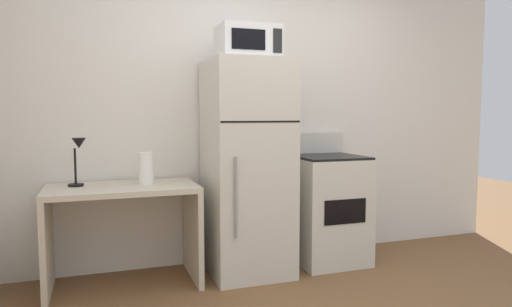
% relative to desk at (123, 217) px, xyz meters
% --- Properties ---
extents(wall_back_white, '(5.00, 0.10, 2.60)m').
position_rel_desk_xyz_m(wall_back_white, '(1.17, 0.38, 0.78)').
color(wall_back_white, silver).
rests_on(wall_back_white, ground).
extents(desk, '(1.08, 0.62, 0.75)m').
position_rel_desk_xyz_m(desk, '(0.00, 0.00, 0.00)').
color(desk, beige).
rests_on(desk, ground).
extents(desk_lamp, '(0.14, 0.12, 0.35)m').
position_rel_desk_xyz_m(desk_lamp, '(-0.30, 0.07, 0.47)').
color(desk_lamp, black).
rests_on(desk_lamp, desk).
extents(paper_towel_roll, '(0.11, 0.11, 0.24)m').
position_rel_desk_xyz_m(paper_towel_roll, '(0.17, 0.02, 0.35)').
color(paper_towel_roll, white).
rests_on(paper_towel_roll, desk).
extents(refrigerator, '(0.62, 0.68, 1.69)m').
position_rel_desk_xyz_m(refrigerator, '(0.96, -0.02, 0.33)').
color(refrigerator, beige).
rests_on(refrigerator, ground).
extents(microwave, '(0.46, 0.35, 0.26)m').
position_rel_desk_xyz_m(microwave, '(0.96, -0.04, 1.31)').
color(microwave, silver).
rests_on(microwave, refrigerator).
extents(oven_range, '(0.58, 0.61, 1.10)m').
position_rel_desk_xyz_m(oven_range, '(1.70, 0.01, -0.05)').
color(oven_range, beige).
rests_on(oven_range, ground).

